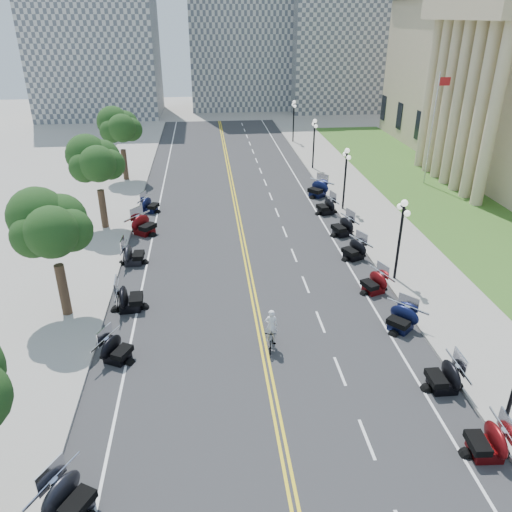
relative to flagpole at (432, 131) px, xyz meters
name	(u,v)px	position (x,y,z in m)	size (l,w,h in m)	color
ground	(259,325)	(-18.00, -22.00, -5.00)	(160.00, 160.00, 0.00)	gray
road	(244,245)	(-18.00, -12.00, -5.00)	(16.00, 90.00, 0.01)	#333335
centerline_yellow_a	(242,245)	(-18.12, -12.00, -4.99)	(0.12, 90.00, 0.00)	yellow
centerline_yellow_b	(245,245)	(-17.88, -12.00, -4.99)	(0.12, 90.00, 0.00)	yellow
edge_line_north	(334,241)	(-11.60, -12.00, -4.99)	(0.12, 90.00, 0.00)	white
edge_line_south	(150,249)	(-24.40, -12.00, -4.99)	(0.12, 90.00, 0.00)	white
lane_dash_4	(367,439)	(-14.80, -30.00, -4.99)	(0.12, 2.00, 0.00)	white
lane_dash_5	(340,371)	(-14.80, -26.00, -4.99)	(0.12, 2.00, 0.00)	white
lane_dash_6	(320,322)	(-14.80, -22.00, -4.99)	(0.12, 2.00, 0.00)	white
lane_dash_7	(306,284)	(-14.80, -18.00, -4.99)	(0.12, 2.00, 0.00)	white
lane_dash_8	(294,255)	(-14.80, -14.00, -4.99)	(0.12, 2.00, 0.00)	white
lane_dash_9	(285,232)	(-14.80, -10.00, -4.99)	(0.12, 2.00, 0.00)	white
lane_dash_10	(277,212)	(-14.80, -6.00, -4.99)	(0.12, 2.00, 0.00)	white
lane_dash_11	(271,196)	(-14.80, -2.00, -4.99)	(0.12, 2.00, 0.00)	white
lane_dash_12	(265,182)	(-14.80, 2.00, -4.99)	(0.12, 2.00, 0.00)	white
lane_dash_13	(261,171)	(-14.80, 6.00, -4.99)	(0.12, 2.00, 0.00)	white
lane_dash_14	(257,160)	(-14.80, 10.00, -4.99)	(0.12, 2.00, 0.00)	white
lane_dash_15	(253,151)	(-14.80, 14.00, -4.99)	(0.12, 2.00, 0.00)	white
lane_dash_16	(250,143)	(-14.80, 18.00, -4.99)	(0.12, 2.00, 0.00)	white
lane_dash_17	(247,136)	(-14.80, 22.00, -4.99)	(0.12, 2.00, 0.00)	white
lane_dash_18	(244,130)	(-14.80, 26.00, -4.99)	(0.12, 2.00, 0.00)	white
lane_dash_19	(242,124)	(-14.80, 30.00, -4.99)	(0.12, 2.00, 0.00)	white
sidewalk_north	(390,238)	(-7.50, -12.00, -4.92)	(5.00, 90.00, 0.15)	#9E9991
sidewalk_south	(88,251)	(-28.50, -12.00, -4.92)	(5.00, 90.00, 0.15)	#9E9991
lawn	(437,198)	(-0.50, -4.00, -4.95)	(9.00, 60.00, 0.10)	#356023
distant_block_a	(93,25)	(-36.00, 40.00, 8.00)	(18.00, 14.00, 26.00)	gray
distant_block_b	(238,10)	(-14.00, 46.00, 10.00)	(16.00, 12.00, 30.00)	gray
distant_block_c	(350,38)	(4.00, 43.00, 6.00)	(20.00, 14.00, 22.00)	gray
street_lamp_2	(399,241)	(-9.40, -18.00, -2.40)	(0.50, 1.20, 4.90)	black
street_lamp_3	(345,179)	(-9.40, -6.00, -2.40)	(0.50, 1.20, 4.90)	black
street_lamp_4	(314,144)	(-9.40, 6.00, -2.40)	(0.50, 1.20, 4.90)	black
street_lamp_5	(294,121)	(-9.40, 18.00, -2.40)	(0.50, 1.20, 4.90)	black
flagpole	(432,131)	(0.00, 0.00, 0.00)	(1.10, 0.20, 10.00)	silver
tree_2	(52,233)	(-28.00, -20.00, -0.25)	(4.80, 4.80, 9.20)	#235619
tree_3	(97,166)	(-28.00, -8.00, -0.25)	(4.80, 4.80, 9.20)	#235619
tree_4	(121,131)	(-28.00, 4.00, -0.25)	(4.80, 4.80, 9.20)	#235619
motorcycle_n_3	(487,440)	(-10.79, -31.12, -4.30)	(2.01, 2.01, 1.41)	#590A0C
motorcycle_n_4	(444,375)	(-10.77, -27.57, -4.29)	(2.02, 2.02, 1.42)	black
motorcycle_n_5	(402,318)	(-10.92, -23.07, -4.31)	(1.97, 1.97, 1.38)	black
motorcycle_n_6	(374,282)	(-11.10, -19.23, -4.33)	(1.92, 1.92, 1.34)	#590A0C
motorcycle_n_7	(354,249)	(-11.01, -14.83, -4.30)	(1.99, 1.99, 1.39)	black
motorcycle_n_8	(343,226)	(-10.76, -11.00, -4.27)	(2.10, 2.10, 1.47)	black
motorcycle_n_9	(326,205)	(-10.95, -6.63, -4.30)	(2.01, 2.01, 1.40)	black
motorcycle_n_10	(318,188)	(-10.73, -2.46, -4.22)	(2.22, 2.22, 1.55)	black
motorcycle_s_3	(69,496)	(-25.13, -31.99, -4.27)	(2.07, 2.07, 1.45)	black
motorcycle_s_5	(116,348)	(-24.82, -24.15, -4.34)	(1.88, 1.88, 1.32)	black
motorcycle_s_6	(129,297)	(-24.76, -19.70, -4.24)	(2.17, 2.17, 1.52)	black
motorcycle_s_7	(133,253)	(-25.22, -14.14, -4.28)	(2.05, 2.05, 1.44)	black
motorcycle_s_8	(144,224)	(-25.00, -9.31, -4.22)	(2.23, 2.23, 1.56)	#590A0C
motorcycle_s_9	(150,204)	(-24.97, -4.80, -4.33)	(1.90, 1.90, 1.33)	black
bicycle	(271,337)	(-17.65, -23.91, -4.44)	(0.53, 1.87, 1.13)	#A51414
cyclist_rider	(271,312)	(-17.65, -23.91, -3.00)	(0.64, 0.42, 1.74)	white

